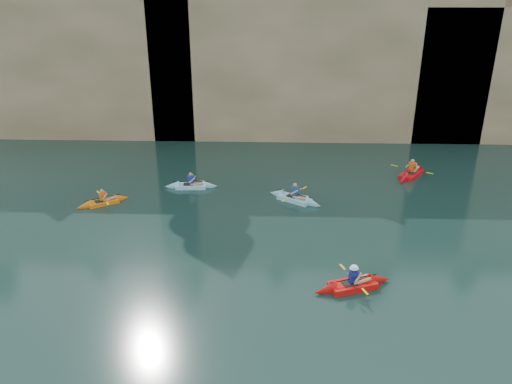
{
  "coord_description": "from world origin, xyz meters",
  "views": [
    {
      "loc": [
        -1.16,
        -14.18,
        11.04
      ],
      "look_at": [
        -1.84,
        4.79,
        3.0
      ],
      "focal_mm": 35.0,
      "sensor_mm": 36.0,
      "label": 1
    }
  ],
  "objects_px": {
    "kayaker_orange": "(103,202)",
    "kayaker_red_far": "(411,173)",
    "kayaker_ltblue_near": "(295,198)",
    "main_kayaker": "(353,284)"
  },
  "relations": [
    {
      "from": "kayaker_orange",
      "to": "kayaker_ltblue_near",
      "type": "relative_size",
      "value": 0.87
    },
    {
      "from": "main_kayaker",
      "to": "kayaker_red_far",
      "type": "bearing_deg",
      "value": 46.89
    },
    {
      "from": "main_kayaker",
      "to": "kayaker_ltblue_near",
      "type": "bearing_deg",
      "value": 83.48
    },
    {
      "from": "kayaker_orange",
      "to": "kayaker_red_far",
      "type": "relative_size",
      "value": 0.77
    },
    {
      "from": "main_kayaker",
      "to": "kayaker_red_far",
      "type": "relative_size",
      "value": 0.96
    },
    {
      "from": "kayaker_ltblue_near",
      "to": "kayaker_red_far",
      "type": "bearing_deg",
      "value": 62.58
    },
    {
      "from": "main_kayaker",
      "to": "kayaker_ltblue_near",
      "type": "relative_size",
      "value": 1.07
    },
    {
      "from": "kayaker_orange",
      "to": "kayaker_red_far",
      "type": "distance_m",
      "value": 18.22
    },
    {
      "from": "main_kayaker",
      "to": "kayaker_orange",
      "type": "xyz_separation_m",
      "value": [
        -12.25,
        7.53,
        -0.03
      ]
    },
    {
      "from": "kayaker_orange",
      "to": "kayaker_ltblue_near",
      "type": "xyz_separation_m",
      "value": [
        10.29,
        0.79,
        0.03
      ]
    }
  ]
}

